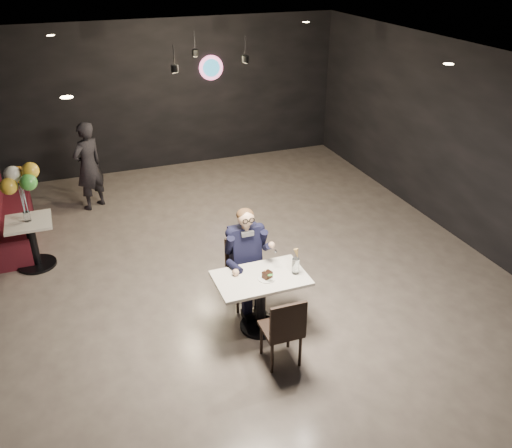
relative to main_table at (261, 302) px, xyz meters
name	(u,v)px	position (x,y,z in m)	size (l,w,h in m)	color
floor	(250,268)	(0.35, 1.35, -0.38)	(9.00, 9.00, 0.00)	gray
wall_sign	(211,68)	(1.15, 5.82, 1.62)	(0.50, 0.06, 0.50)	pink
pendant_lights	(204,45)	(0.35, 3.35, 2.51)	(1.40, 1.20, 0.36)	black
main_table	(261,302)	(0.00, 0.00, 0.00)	(1.10, 0.70, 0.75)	white
chair_far	(246,274)	(0.00, 0.55, 0.09)	(0.42, 0.46, 0.92)	black
chair_near	(281,328)	(0.00, -0.63, 0.09)	(0.42, 0.46, 0.92)	black
seated_man	(245,257)	(0.00, 0.55, 0.34)	(0.60, 0.80, 1.44)	black
dessert_plate	(267,278)	(0.05, -0.06, 0.38)	(0.21, 0.21, 0.01)	white
cake_slice	(267,275)	(0.06, -0.06, 0.42)	(0.10, 0.08, 0.07)	black
mint_leaf	(270,275)	(0.07, -0.13, 0.47)	(0.07, 0.04, 0.01)	#2B832B
sundae_glass	(296,266)	(0.42, -0.07, 0.48)	(0.09, 0.09, 0.20)	silver
wafer_cone	(297,254)	(0.45, -0.02, 0.61)	(0.06, 0.06, 0.12)	tan
booth_bench	(10,209)	(-2.90, 3.53, 0.15)	(0.53, 2.11, 1.05)	#440E16
side_table	(33,242)	(-2.60, 2.53, 0.02)	(0.63, 0.63, 0.79)	white
balloon_vase	(27,216)	(-2.60, 2.53, 0.45)	(0.10, 0.10, 0.14)	silver
balloon_bunch	(21,189)	(-2.60, 2.53, 0.88)	(0.43, 0.43, 0.71)	gold
passerby	(88,166)	(-1.59, 4.30, 0.42)	(0.58, 0.38, 1.59)	black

